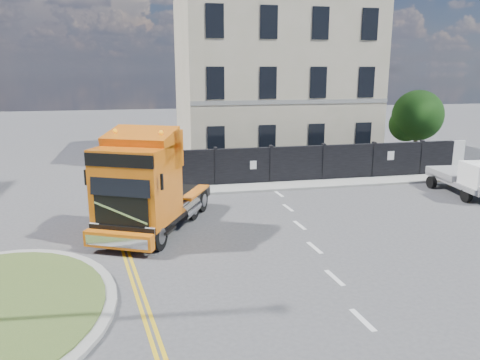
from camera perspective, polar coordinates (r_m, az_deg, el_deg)
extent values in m
plane|color=#424244|center=(16.21, -1.33, -8.56)|extent=(120.00, 120.00, 0.00)
cube|color=black|center=(25.85, 8.03, 1.95)|extent=(18.00, 0.25, 2.00)
cube|color=silver|center=(29.83, 23.58, 2.48)|extent=(2.60, 0.12, 2.00)
cube|color=beige|center=(32.50, 3.69, 12.35)|extent=(12.00, 10.00, 11.00)
cylinder|color=#382619|center=(32.24, 20.56, 3.84)|extent=(0.24, 0.24, 2.40)
sphere|color=#17320F|center=(32.00, 20.85, 7.37)|extent=(3.20, 3.20, 3.20)
sphere|color=#17320F|center=(32.13, 19.62, 6.41)|extent=(2.20, 2.20, 2.20)
cube|color=gray|center=(25.23, 8.66, -0.54)|extent=(20.00, 1.60, 0.12)
cube|color=black|center=(18.80, -9.93, -3.29)|extent=(4.82, 6.56, 0.44)
cube|color=orange|center=(16.96, -12.40, -0.45)|extent=(3.29, 3.34, 2.73)
cube|color=orange|center=(17.65, -11.13, 3.85)|extent=(2.57, 1.85, 1.36)
cube|color=black|center=(15.80, -14.44, -0.12)|extent=(1.95, 0.99, 1.02)
cube|color=orange|center=(16.09, -14.56, -7.14)|extent=(2.34, 1.37, 0.54)
cylinder|color=black|center=(17.23, -16.43, -5.98)|extent=(0.72, 1.05, 1.01)
cylinder|color=gray|center=(17.23, -16.43, -5.98)|extent=(0.56, 0.65, 0.56)
cylinder|color=black|center=(16.31, -9.98, -6.73)|extent=(0.72, 1.05, 1.01)
cylinder|color=gray|center=(16.31, -9.98, -6.73)|extent=(0.56, 0.65, 0.56)
cylinder|color=black|center=(20.14, -11.55, -2.91)|extent=(0.72, 1.05, 1.01)
cylinder|color=gray|center=(20.14, -11.55, -2.91)|extent=(0.56, 0.65, 0.56)
cylinder|color=black|center=(19.36, -5.89, -3.37)|extent=(0.72, 1.05, 1.01)
cylinder|color=gray|center=(19.36, -5.89, -3.37)|extent=(0.56, 0.65, 0.56)
cylinder|color=black|center=(21.16, -10.21, -2.06)|extent=(0.72, 1.05, 1.01)
cylinder|color=gray|center=(21.16, -10.21, -2.06)|extent=(0.56, 0.65, 0.56)
cylinder|color=black|center=(20.41, -4.80, -2.46)|extent=(0.72, 1.05, 1.01)
cylinder|color=gray|center=(20.41, -4.80, -2.46)|extent=(0.56, 0.65, 0.56)
cube|color=gray|center=(25.70, 25.63, -0.16)|extent=(2.10, 4.47, 0.23)
cylinder|color=black|center=(24.21, 25.87, -1.72)|extent=(0.23, 0.63, 0.63)
cylinder|color=black|center=(26.33, 22.31, -0.25)|extent=(0.23, 0.63, 0.63)
cylinder|color=black|center=(27.32, 25.28, -0.07)|extent=(0.23, 0.63, 0.63)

